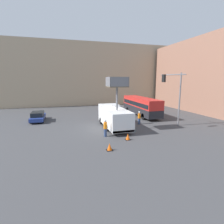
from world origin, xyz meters
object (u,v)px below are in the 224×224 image
utility_truck (114,116)px  road_worker_directing (139,118)px  city_bus (141,105)px  road_worker_near_truck (105,128)px  parked_car_curbside (38,116)px  traffic_light_pole (175,91)px  traffic_cone_mid_road (110,147)px  traffic_cone_near_truck (128,137)px

utility_truck → road_worker_directing: (3.90, 0.97, -0.68)m
city_bus → road_worker_near_truck: city_bus is taller
parked_car_curbside → traffic_light_pole: bearing=-25.7°
road_worker_near_truck → traffic_cone_mid_road: (-0.56, -3.78, -0.67)m
utility_truck → traffic_cone_mid_road: (-2.45, -6.83, -1.28)m
utility_truck → road_worker_directing: size_ratio=4.02×
road_worker_near_truck → traffic_cone_mid_road: 3.88m
traffic_cone_mid_road → parked_car_curbside: size_ratio=0.13×
city_bus → traffic_cone_mid_road: size_ratio=16.70×
city_bus → traffic_cone_near_truck: size_ratio=16.76×
traffic_light_pole → utility_truck: bearing=168.4°
traffic_light_pole → parked_car_curbside: 19.57m
road_worker_directing → parked_car_curbside: 14.84m
road_worker_near_truck → traffic_cone_mid_road: road_worker_near_truck is taller
road_worker_near_truck → traffic_cone_near_truck: 2.64m
city_bus → road_worker_near_truck: 13.02m
traffic_light_pole → road_worker_directing: 5.78m
traffic_cone_near_truck → traffic_cone_mid_road: traffic_cone_mid_road is taller
city_bus → utility_truck: bearing=124.1°
parked_car_curbside → traffic_cone_near_truck: bearing=-49.4°
traffic_light_pole → traffic_cone_near_truck: 9.20m
traffic_light_pole → parked_car_curbside: (-17.28, 8.30, -3.93)m
traffic_cone_near_truck → parked_car_curbside: size_ratio=0.13×
road_worker_directing → parked_car_curbside: size_ratio=0.39×
utility_truck → traffic_cone_near_truck: (0.05, -4.70, -1.28)m
utility_truck → road_worker_near_truck: bearing=-121.8°
road_worker_directing → traffic_cone_mid_road: 10.07m
city_bus → road_worker_directing: (-2.89, -5.65, -0.89)m
utility_truck → road_worker_near_truck: (-1.89, -3.05, -0.61)m
city_bus → traffic_cone_near_truck: city_bus is taller
utility_truck → traffic_cone_mid_road: bearing=-109.7°
city_bus → parked_car_curbside: (-16.56, 0.14, -1.07)m
traffic_cone_mid_road → parked_car_curbside: (-7.31, 13.58, 0.42)m
traffic_light_pole → road_worker_near_truck: traffic_light_pole is taller
road_worker_near_truck → traffic_cone_near_truck: road_worker_near_truck is taller
road_worker_directing → traffic_cone_near_truck: road_worker_directing is taller
road_worker_directing → traffic_cone_mid_road: (-6.35, -7.79, -0.61)m
traffic_cone_mid_road → city_bus: bearing=55.5°
utility_truck → road_worker_near_truck: 3.64m
utility_truck → traffic_light_pole: bearing=-11.6°
city_bus → traffic_cone_mid_road: city_bus is taller
city_bus → traffic_light_pole: traffic_light_pole is taller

